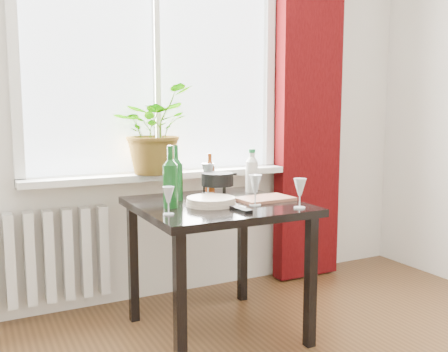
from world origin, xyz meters
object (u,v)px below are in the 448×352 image
wineglass_front_left (168,201)px  wine_bottle_right (176,173)px  wineglass_front_right (255,190)px  cutting_board (265,199)px  radiator (39,257)px  plate_stack (211,201)px  table (217,219)px  cleaning_bottle (252,171)px  wineglass_back_left (176,183)px  fondue_pot (217,185)px  tv_remote (241,209)px  wine_bottle_left (170,176)px  wineglass_back_center (208,178)px  wineglass_far_right (300,193)px  potted_plant (153,129)px  bottle_amber (210,173)px

wineglass_front_left → wine_bottle_right: bearing=62.9°
wineglass_front_right → cutting_board: bearing=40.7°
radiator → wine_bottle_right: bearing=-34.0°
radiator → plate_stack: 1.11m
table → wineglass_front_left: bearing=-152.2°
table → wineglass_front_right: size_ratio=5.13×
radiator → wineglass_front_left: wineglass_front_left is taller
cleaning_bottle → plate_stack: size_ratio=1.00×
wineglass_back_left → fondue_pot: 0.24m
tv_remote → wineglass_front_right: bearing=31.4°
wine_bottle_left → plate_stack: (0.21, -0.04, -0.14)m
wineglass_back_center → wineglass_front_left: size_ratio=1.35×
wine_bottle_right → wineglass_front_right: size_ratio=1.86×
plate_stack → cutting_board: (0.33, -0.00, -0.01)m
table → plate_stack: plate_stack is taller
tv_remote → cutting_board: same height
wineglass_front_left → wineglass_far_right: bearing=-12.9°
wine_bottle_right → wineglass_back_left: bearing=73.5°
wineglass_front_right → potted_plant: bearing=113.5°
wineglass_front_right → wineglass_back_left: 0.48m
table → wine_bottle_left: bearing=-176.5°
wineglass_front_left → wineglass_back_center: bearing=47.6°
bottle_amber → wineglass_far_right: 0.68m
wineglass_far_right → wineglass_back_center: size_ratio=0.84×
table → wine_bottle_right: (-0.17, 0.17, 0.25)m
potted_plant → plate_stack: bearing=-80.1°
cleaning_bottle → wineglass_front_left: size_ratio=1.88×
wine_bottle_left → cutting_board: wine_bottle_left is taller
wineglass_front_right → wineglass_back_center: size_ratio=0.88×
wineglass_front_left → plate_stack: (0.28, 0.13, -0.05)m
cutting_board → wine_bottle_right: bearing=152.6°
table → wineglass_back_left: size_ratio=4.63×
plate_stack → tv_remote: (0.07, -0.20, -0.01)m
wine_bottle_left → wineglass_front_right: bearing=-19.7°
table → tv_remote: size_ratio=5.65×
wine_bottle_right → wineglass_back_center: wine_bottle_right is taller
potted_plant → tv_remote: size_ratio=3.65×
wine_bottle_left → wineglass_front_right: 0.45m
bottle_amber → wineglass_front_left: bearing=-132.4°
bottle_amber → tv_remote: (-0.10, -0.57, -0.11)m
wineglass_front_left → fondue_pot: size_ratio=0.66×
wine_bottle_right → fondue_pot: 0.26m
potted_plant → plate_stack: 0.71m
potted_plant → wine_bottle_right: (0.00, -0.38, -0.23)m
wine_bottle_left → potted_plant: bearing=79.6°
bottle_amber → fondue_pot: (-0.03, -0.17, -0.05)m
radiator → wineglass_front_left: (0.51, -0.81, 0.43)m
radiator → wineglass_front_right: 1.35m
fondue_pot → wineglass_front_right: bearing=-99.5°
plate_stack → potted_plant: bearing=99.9°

